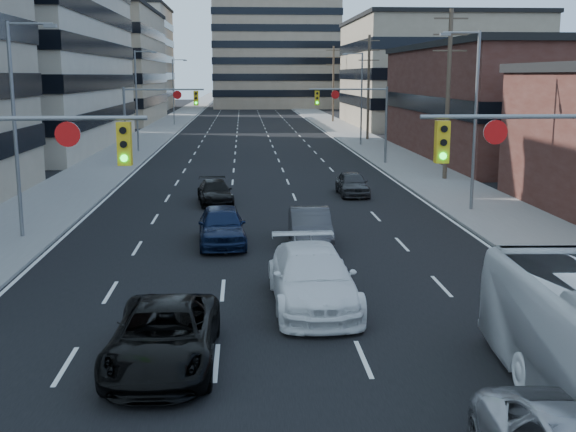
# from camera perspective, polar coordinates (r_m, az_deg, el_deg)

# --- Properties ---
(road_surface) EXTENTS (18.00, 300.00, 0.02)m
(road_surface) POSITION_cam_1_polar(r_m,az_deg,el_deg) (140.72, -3.16, 8.26)
(road_surface) COLOR black
(road_surface) RESTS_ON ground
(sidewalk_left) EXTENTS (5.00, 300.00, 0.15)m
(sidewalk_left) POSITION_cam_1_polar(r_m,az_deg,el_deg) (141.10, -7.88, 8.21)
(sidewalk_left) COLOR slate
(sidewalk_left) RESTS_ON ground
(sidewalk_right) EXTENTS (5.00, 300.00, 0.15)m
(sidewalk_right) POSITION_cam_1_polar(r_m,az_deg,el_deg) (141.28, 1.56, 8.31)
(sidewalk_right) COLOR slate
(sidewalk_right) RESTS_ON ground
(office_left_far) EXTENTS (20.00, 30.00, 16.00)m
(office_left_far) POSITION_cam_1_polar(r_m,az_deg,el_deg) (112.90, -15.59, 11.25)
(office_left_far) COLOR gray
(office_left_far) RESTS_ON ground
(storefront_right_mid) EXTENTS (20.00, 30.00, 9.00)m
(storefront_right_mid) POSITION_cam_1_polar(r_m,az_deg,el_deg) (65.58, 19.14, 8.40)
(storefront_right_mid) COLOR #472119
(storefront_right_mid) RESTS_ON ground
(office_right_far) EXTENTS (22.00, 28.00, 14.00)m
(office_right_far) POSITION_cam_1_polar(r_m,az_deg,el_deg) (101.94, 11.47, 10.93)
(office_right_far) COLOR gray
(office_right_far) RESTS_ON ground
(bg_block_left) EXTENTS (24.00, 24.00, 20.00)m
(bg_block_left) POSITION_cam_1_polar(r_m,az_deg,el_deg) (152.97, -14.01, 11.93)
(bg_block_left) COLOR #ADA089
(bg_block_left) RESTS_ON ground
(bg_block_right) EXTENTS (22.00, 22.00, 12.00)m
(bg_block_right) POSITION_cam_1_polar(r_m,az_deg,el_deg) (144.39, 9.85, 10.57)
(bg_block_right) COLOR gray
(bg_block_right) RESTS_ON ground
(signal_near_right) EXTENTS (6.59, 0.33, 6.00)m
(signal_near_right) POSITION_cam_1_polar(r_m,az_deg,el_deg) (20.58, 21.03, 3.25)
(signal_near_right) COLOR slate
(signal_near_right) RESTS_ON ground
(signal_far_left) EXTENTS (6.09, 0.33, 6.00)m
(signal_far_left) POSITION_cam_1_polar(r_m,az_deg,el_deg) (55.99, -10.44, 8.27)
(signal_far_left) COLOR slate
(signal_far_left) RESTS_ON ground
(signal_far_right) EXTENTS (6.09, 0.33, 6.00)m
(signal_far_right) POSITION_cam_1_polar(r_m,az_deg,el_deg) (56.29, 5.46, 8.41)
(signal_far_right) COLOR slate
(signal_far_right) RESTS_ON ground
(utility_pole_block) EXTENTS (2.20, 0.28, 11.00)m
(utility_pole_block) POSITION_cam_1_polar(r_m,az_deg,el_deg) (48.42, 12.53, 9.53)
(utility_pole_block) COLOR #4C3D2D
(utility_pole_block) RESTS_ON ground
(utility_pole_midblock) EXTENTS (2.20, 0.28, 11.00)m
(utility_pole_midblock) POSITION_cam_1_polar(r_m,az_deg,el_deg) (77.70, 6.38, 10.20)
(utility_pole_midblock) COLOR #4C3D2D
(utility_pole_midblock) RESTS_ON ground
(utility_pole_distant) EXTENTS (2.20, 0.28, 11.00)m
(utility_pole_distant) POSITION_cam_1_polar(r_m,az_deg,el_deg) (107.38, 3.60, 10.47)
(utility_pole_distant) COLOR #4C3D2D
(utility_pole_distant) RESTS_ON ground
(streetlight_left_near) EXTENTS (2.03, 0.22, 9.00)m
(streetlight_left_near) POSITION_cam_1_polar(r_m,az_deg,el_deg) (31.97, -20.55, 7.13)
(streetlight_left_near) COLOR slate
(streetlight_left_near) RESTS_ON ground
(streetlight_left_mid) EXTENTS (2.03, 0.22, 9.00)m
(streetlight_left_mid) POSITION_cam_1_polar(r_m,az_deg,el_deg) (66.22, -11.76, 9.28)
(streetlight_left_mid) COLOR slate
(streetlight_left_mid) RESTS_ON ground
(streetlight_left_far) EXTENTS (2.03, 0.22, 9.00)m
(streetlight_left_far) POSITION_cam_1_polar(r_m,az_deg,el_deg) (100.99, -8.96, 9.91)
(streetlight_left_far) COLOR slate
(streetlight_left_far) RESTS_ON ground
(streetlight_right_near) EXTENTS (2.03, 0.22, 9.00)m
(streetlight_right_near) POSITION_cam_1_polar(r_m,az_deg,el_deg) (37.39, 14.37, 7.95)
(streetlight_right_near) COLOR slate
(streetlight_right_near) RESTS_ON ground
(streetlight_right_far) EXTENTS (2.03, 0.22, 9.00)m
(streetlight_right_far) POSITION_cam_1_polar(r_m,az_deg,el_deg) (71.49, 5.71, 9.57)
(streetlight_right_far) COLOR slate
(streetlight_right_far) RESTS_ON ground
(black_pickup) EXTENTS (2.56, 5.40, 1.49)m
(black_pickup) POSITION_cam_1_polar(r_m,az_deg,el_deg) (17.68, -9.80, -9.34)
(black_pickup) COLOR black
(black_pickup) RESTS_ON ground
(white_van) EXTENTS (2.60, 6.08, 1.75)m
(white_van) POSITION_cam_1_polar(r_m,az_deg,el_deg) (21.76, 1.95, -4.92)
(white_van) COLOR white
(white_van) RESTS_ON ground
(sedan_blue) EXTENTS (2.15, 4.80, 1.60)m
(sedan_blue) POSITION_cam_1_polar(r_m,az_deg,el_deg) (29.72, -5.25, -0.75)
(sedan_blue) COLOR #0D1734
(sedan_blue) RESTS_ON ground
(sedan_grey_center) EXTENTS (1.68, 4.63, 1.52)m
(sedan_grey_center) POSITION_cam_1_polar(r_m,az_deg,el_deg) (29.43, 1.75, -0.91)
(sedan_grey_center) COLOR #323134
(sedan_grey_center) RESTS_ON ground
(sedan_black_far) EXTENTS (2.26, 4.53, 1.26)m
(sedan_black_far) POSITION_cam_1_polar(r_m,az_deg,el_deg) (39.25, -5.78, 1.88)
(sedan_black_far) COLOR black
(sedan_black_far) RESTS_ON ground
(sedan_grey_right) EXTENTS (1.68, 4.07, 1.38)m
(sedan_grey_right) POSITION_cam_1_polar(r_m,az_deg,el_deg) (41.94, 5.10, 2.56)
(sedan_grey_right) COLOR #2F3032
(sedan_grey_right) RESTS_ON ground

